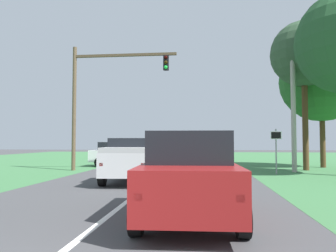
{
  "coord_description": "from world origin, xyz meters",
  "views": [
    {
      "loc": [
        2.25,
        -2.5,
        1.77
      ],
      "look_at": [
        0.47,
        14.21,
        2.57
      ],
      "focal_mm": 35.34,
      "sensor_mm": 36.0,
      "label": 1
    }
  ],
  "objects_px": {
    "keep_moving_sign": "(276,145)",
    "utility_pole_right": "(293,103)",
    "traffic_light": "(100,89)",
    "oak_tree_right": "(321,81)",
    "crossing_suv_far": "(121,154)",
    "extra_tree_1": "(304,54)",
    "pickup_truck_lead": "(132,159)",
    "red_suv_near": "(189,173)"
  },
  "relations": [
    {
      "from": "keep_moving_sign",
      "to": "crossing_suv_far",
      "type": "distance_m",
      "value": 10.99
    },
    {
      "from": "red_suv_near",
      "to": "crossing_suv_far",
      "type": "bearing_deg",
      "value": 109.67
    },
    {
      "from": "oak_tree_right",
      "to": "crossing_suv_far",
      "type": "height_order",
      "value": "oak_tree_right"
    },
    {
      "from": "oak_tree_right",
      "to": "utility_pole_right",
      "type": "relative_size",
      "value": 1.1
    },
    {
      "from": "keep_moving_sign",
      "to": "pickup_truck_lead",
      "type": "bearing_deg",
      "value": -148.5
    },
    {
      "from": "oak_tree_right",
      "to": "utility_pole_right",
      "type": "height_order",
      "value": "oak_tree_right"
    },
    {
      "from": "pickup_truck_lead",
      "to": "oak_tree_right",
      "type": "distance_m",
      "value": 15.61
    },
    {
      "from": "red_suv_near",
      "to": "traffic_light",
      "type": "distance_m",
      "value": 13.98
    },
    {
      "from": "oak_tree_right",
      "to": "crossing_suv_far",
      "type": "xyz_separation_m",
      "value": [
        -14.12,
        -0.38,
        -5.09
      ]
    },
    {
      "from": "traffic_light",
      "to": "red_suv_near",
      "type": "bearing_deg",
      "value": -63.2
    },
    {
      "from": "keep_moving_sign",
      "to": "extra_tree_1",
      "type": "bearing_deg",
      "value": 48.51
    },
    {
      "from": "red_suv_near",
      "to": "traffic_light",
      "type": "xyz_separation_m",
      "value": [
        -6.04,
        11.96,
        3.99
      ]
    },
    {
      "from": "traffic_light",
      "to": "crossing_suv_far",
      "type": "distance_m",
      "value": 5.52
    },
    {
      "from": "red_suv_near",
      "to": "keep_moving_sign",
      "type": "bearing_deg",
      "value": 68.41
    },
    {
      "from": "pickup_truck_lead",
      "to": "oak_tree_right",
      "type": "relative_size",
      "value": 0.56
    },
    {
      "from": "keep_moving_sign",
      "to": "oak_tree_right",
      "type": "xyz_separation_m",
      "value": [
        4.22,
        5.1,
        4.43
      ]
    },
    {
      "from": "red_suv_near",
      "to": "oak_tree_right",
      "type": "relative_size",
      "value": 0.56
    },
    {
      "from": "red_suv_near",
      "to": "utility_pole_right",
      "type": "relative_size",
      "value": 0.62
    },
    {
      "from": "traffic_light",
      "to": "oak_tree_right",
      "type": "xyz_separation_m",
      "value": [
        14.58,
        4.04,
        0.99
      ]
    },
    {
      "from": "keep_moving_sign",
      "to": "crossing_suv_far",
      "type": "bearing_deg",
      "value": 154.5
    },
    {
      "from": "pickup_truck_lead",
      "to": "utility_pole_right",
      "type": "distance_m",
      "value": 10.59
    },
    {
      "from": "pickup_truck_lead",
      "to": "keep_moving_sign",
      "type": "height_order",
      "value": "keep_moving_sign"
    },
    {
      "from": "crossing_suv_far",
      "to": "extra_tree_1",
      "type": "bearing_deg",
      "value": -9.48
    },
    {
      "from": "keep_moving_sign",
      "to": "utility_pole_right",
      "type": "xyz_separation_m",
      "value": [
        1.29,
        1.28,
        2.44
      ]
    },
    {
      "from": "keep_moving_sign",
      "to": "utility_pole_right",
      "type": "height_order",
      "value": "utility_pole_right"
    },
    {
      "from": "red_suv_near",
      "to": "oak_tree_right",
      "type": "height_order",
      "value": "oak_tree_right"
    },
    {
      "from": "pickup_truck_lead",
      "to": "oak_tree_right",
      "type": "xyz_separation_m",
      "value": [
        11.35,
        9.47,
        5.01
      ]
    },
    {
      "from": "red_suv_near",
      "to": "keep_moving_sign",
      "type": "relative_size",
      "value": 2.01
    },
    {
      "from": "keep_moving_sign",
      "to": "crossing_suv_far",
      "type": "relative_size",
      "value": 0.56
    },
    {
      "from": "pickup_truck_lead",
      "to": "extra_tree_1",
      "type": "xyz_separation_m",
      "value": [
        9.49,
        7.04,
        6.29
      ]
    },
    {
      "from": "traffic_light",
      "to": "oak_tree_right",
      "type": "height_order",
      "value": "oak_tree_right"
    },
    {
      "from": "traffic_light",
      "to": "oak_tree_right",
      "type": "distance_m",
      "value": 15.16
    },
    {
      "from": "traffic_light",
      "to": "utility_pole_right",
      "type": "distance_m",
      "value": 11.7
    },
    {
      "from": "extra_tree_1",
      "to": "traffic_light",
      "type": "bearing_deg",
      "value": -172.77
    },
    {
      "from": "traffic_light",
      "to": "oak_tree_right",
      "type": "relative_size",
      "value": 0.87
    },
    {
      "from": "utility_pole_right",
      "to": "extra_tree_1",
      "type": "bearing_deg",
      "value": 52.48
    },
    {
      "from": "pickup_truck_lead",
      "to": "extra_tree_1",
      "type": "height_order",
      "value": "extra_tree_1"
    },
    {
      "from": "utility_pole_right",
      "to": "extra_tree_1",
      "type": "distance_m",
      "value": 3.7
    },
    {
      "from": "oak_tree_right",
      "to": "crossing_suv_far",
      "type": "relative_size",
      "value": 2.01
    },
    {
      "from": "traffic_light",
      "to": "keep_moving_sign",
      "type": "xyz_separation_m",
      "value": [
        10.36,
        -1.06,
        -3.44
      ]
    },
    {
      "from": "keep_moving_sign",
      "to": "utility_pole_right",
      "type": "distance_m",
      "value": 3.05
    },
    {
      "from": "traffic_light",
      "to": "utility_pole_right",
      "type": "relative_size",
      "value": 0.96
    }
  ]
}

